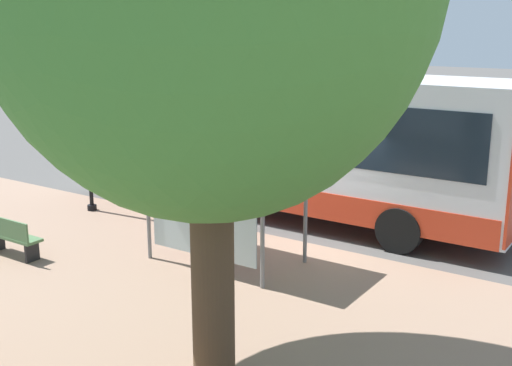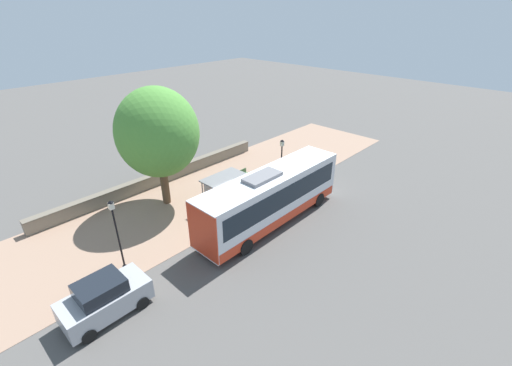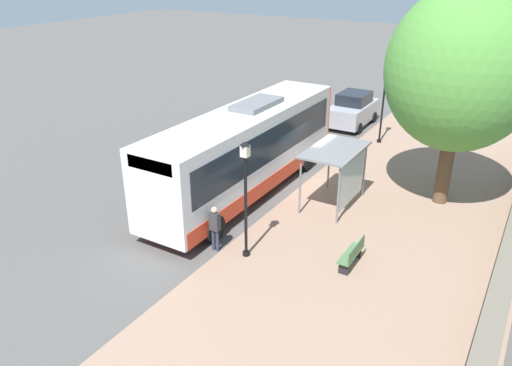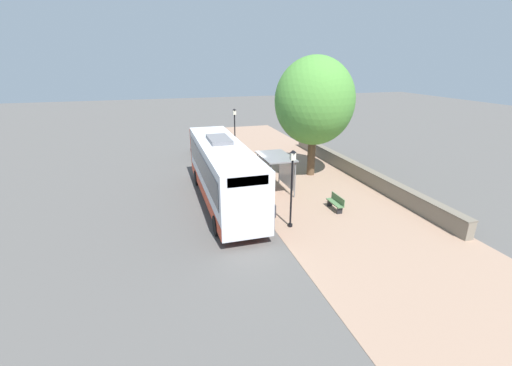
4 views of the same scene
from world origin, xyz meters
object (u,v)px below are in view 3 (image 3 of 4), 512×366
at_px(bus_shelter, 339,159).
at_px(pedestrian, 215,225).
at_px(bus, 246,149).
at_px(shade_tree, 461,70).
at_px(parked_car_behind_bus, 353,110).
at_px(bench, 352,254).
at_px(street_lamp_far, 246,191).
at_px(street_lamp_near, 384,96).

height_order(bus_shelter, pedestrian, bus_shelter).
bearing_deg(bus, shade_tree, -155.62).
xyz_separation_m(bus, shade_tree, (-7.31, -3.32, 3.45)).
bearing_deg(bus, pedestrian, 108.93).
bearing_deg(parked_car_behind_bus, bench, 110.98).
height_order(bus, bench, bus).
bearing_deg(street_lamp_far, pedestrian, 12.44).
distance_m(bus_shelter, street_lamp_far, 5.19).
bearing_deg(bus_shelter, street_lamp_near, -83.79).
bearing_deg(bench, shade_tree, -102.40).
height_order(bench, street_lamp_far, street_lamp_far).
distance_m(bus_shelter, shade_tree, 5.52).
xyz_separation_m(bus, street_lamp_far, (-2.63, 4.27, 0.48)).
bearing_deg(street_lamp_near, bench, 104.20).
bearing_deg(shade_tree, street_lamp_near, -52.13).
distance_m(bus, shade_tree, 8.74).
bearing_deg(shade_tree, pedestrian, 53.59).
xyz_separation_m(bus, parked_car_behind_bus, (-0.48, -11.15, -1.00)).
bearing_deg(shade_tree, bench, 77.60).
bearing_deg(parked_car_behind_bus, bus, 87.55).
distance_m(bus, bus_shelter, 3.84).
distance_m(street_lamp_far, parked_car_behind_bus, 15.63).
relative_size(street_lamp_far, shade_tree, 0.48).
xyz_separation_m(bus_shelter, street_lamp_far, (1.12, 5.05, 0.40)).
xyz_separation_m(bus_shelter, street_lamp_near, (0.90, -8.26, 0.54)).
bearing_deg(shade_tree, parked_car_behind_bus, -48.87).
distance_m(street_lamp_near, street_lamp_far, 13.32).
relative_size(pedestrian, bench, 1.16).
bearing_deg(street_lamp_far, bench, -159.55).
relative_size(bus, parked_car_behind_bus, 2.91).
distance_m(pedestrian, shade_tree, 10.68).
xyz_separation_m(pedestrian, shade_tree, (-5.77, -7.82, 4.44)).
bearing_deg(street_lamp_near, bus_shelter, 96.21).
bearing_deg(bus, parked_car_behind_bus, -92.45).
bearing_deg(pedestrian, street_lamp_far, -167.56).
height_order(bus_shelter, bench, bus_shelter).
distance_m(pedestrian, bench, 4.64).
bearing_deg(street_lamp_far, street_lamp_near, -90.97).
xyz_separation_m(bench, shade_tree, (-1.40, -6.36, 4.95)).
height_order(pedestrian, parked_car_behind_bus, parked_car_behind_bus).
distance_m(bus, bench, 6.82).
height_order(bench, parked_car_behind_bus, parked_car_behind_bus).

